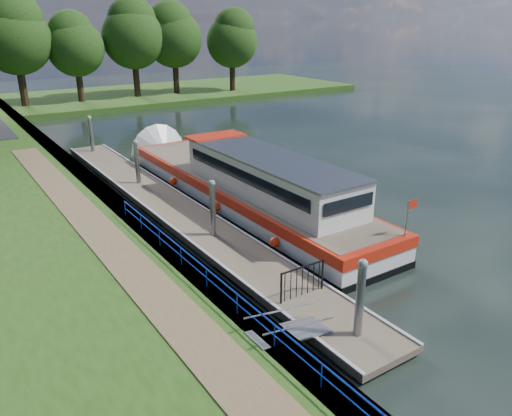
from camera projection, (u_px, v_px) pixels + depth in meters
ground at (345, 337)px, 15.74m from camera, size 160.00×160.00×0.00m
bank_edge at (110, 204)px, 25.96m from camera, size 1.10×90.00×0.78m
far_bank at (128, 96)px, 62.31m from camera, size 60.00×18.00×0.60m
footpath at (121, 255)px, 19.41m from camera, size 1.60×40.00×0.05m
blue_fence at (221, 285)px, 16.19m from camera, size 0.04×18.04×0.72m
pontoon at (171, 209)px, 25.80m from camera, size 2.50×30.00×0.56m
mooring_piles at (170, 189)px, 25.41m from camera, size 0.30×27.30×3.55m
gangway at (289, 332)px, 14.95m from camera, size 2.58×1.00×0.92m
gate_panel at (302, 277)px, 17.05m from camera, size 1.85×0.05×1.15m
barge at (237, 184)px, 26.79m from camera, size 4.36×21.15×4.78m
horizon_trees at (2, 34)px, 49.97m from camera, size 54.38×10.03×12.87m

